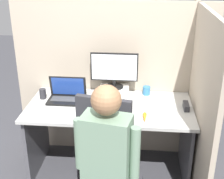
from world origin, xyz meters
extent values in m
cube|color=tan|center=(0.00, 0.79, 0.83)|extent=(2.06, 0.04, 1.66)
cube|color=#F4EA66|center=(0.14, 0.76, 1.05)|extent=(0.08, 0.01, 0.08)
cube|color=tan|center=(0.81, 0.31, 0.83)|extent=(0.04, 1.42, 1.66)
cube|color=#B7B7B2|center=(0.00, 0.38, 0.73)|extent=(1.56, 0.76, 0.03)
cube|color=#4C4C51|center=(-0.75, 0.38, 0.36)|extent=(0.03, 0.65, 0.71)
cube|color=#4C4C51|center=(0.75, 0.38, 0.36)|extent=(0.03, 0.65, 0.71)
cube|color=white|center=(0.02, 0.63, 0.78)|extent=(0.29, 0.21, 0.09)
cylinder|color=black|center=(0.02, 0.63, 0.83)|extent=(0.19, 0.19, 0.01)
cylinder|color=black|center=(0.02, 0.63, 0.87)|extent=(0.04, 0.04, 0.07)
cube|color=black|center=(0.02, 0.64, 1.04)|extent=(0.47, 0.02, 0.28)
cube|color=silver|center=(0.02, 0.62, 1.04)|extent=(0.44, 0.00, 0.26)
cube|color=black|center=(-0.43, 0.43, 0.75)|extent=(0.36, 0.21, 0.02)
cube|color=#424242|center=(-0.43, 0.45, 0.76)|extent=(0.31, 0.12, 0.00)
cube|color=black|center=(-0.43, 0.52, 0.87)|extent=(0.36, 0.04, 0.21)
cube|color=#1E3D93|center=(-0.43, 0.51, 0.87)|extent=(0.32, 0.03, 0.19)
ellipsoid|color=silver|center=(-0.18, 0.24, 0.76)|extent=(0.07, 0.05, 0.04)
cube|color=#2D2D33|center=(0.71, 0.38, 0.77)|extent=(0.05, 0.15, 0.05)
cone|color=orange|center=(0.33, 0.13, 0.76)|extent=(0.04, 0.14, 0.04)
cylinder|color=green|center=(0.33, 0.21, 0.76)|extent=(0.02, 0.02, 0.02)
cube|color=#2D2D33|center=(0.01, -0.17, 0.76)|extent=(0.44, 0.13, 0.63)
cube|color=gray|center=(0.06, -0.43, 0.81)|extent=(0.37, 0.26, 0.51)
sphere|color=#9E704C|center=(0.06, -0.43, 1.18)|extent=(0.21, 0.21, 0.21)
cylinder|color=gray|center=(-0.14, -0.39, 0.81)|extent=(0.07, 0.07, 0.40)
cylinder|color=gray|center=(0.26, -0.47, 0.81)|extent=(0.07, 0.07, 0.40)
cylinder|color=teal|center=(0.35, 0.67, 0.78)|extent=(0.08, 0.08, 0.09)
cylinder|color=#28282D|center=(-0.68, 0.48, 0.79)|extent=(0.06, 0.06, 0.10)
camera|label=1|loc=(0.27, -2.26, 2.05)|focal=50.00mm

